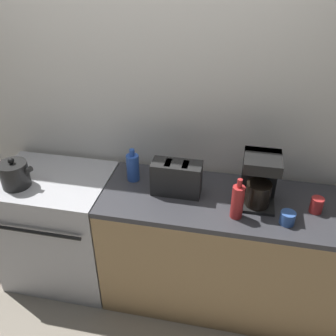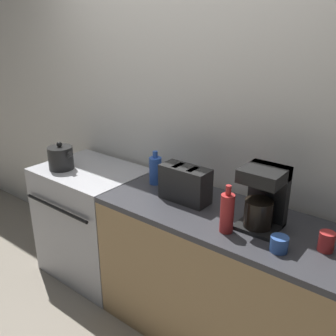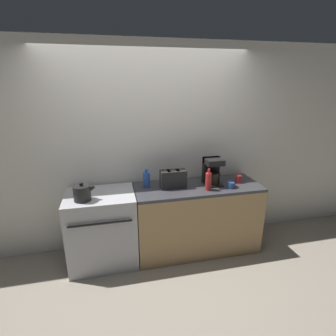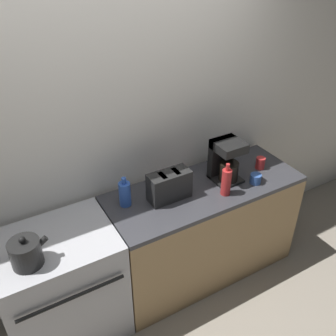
# 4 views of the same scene
# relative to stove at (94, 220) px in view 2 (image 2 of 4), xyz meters

# --- Properties ---
(ground_plane) EXTENTS (12.00, 12.00, 0.00)m
(ground_plane) POSITION_rel_stove_xyz_m (0.63, -0.30, -0.46)
(ground_plane) COLOR gray
(wall_back) EXTENTS (8.00, 0.05, 2.60)m
(wall_back) POSITION_rel_stove_xyz_m (0.63, 0.36, 0.84)
(wall_back) COLOR silver
(wall_back) RESTS_ON ground_plane
(stove) EXTENTS (0.79, 0.64, 0.89)m
(stove) POSITION_rel_stove_xyz_m (0.00, 0.00, 0.00)
(stove) COLOR #B7B7BC
(stove) RESTS_ON ground_plane
(counter_block) EXTENTS (1.57, 0.61, 0.89)m
(counter_block) POSITION_rel_stove_xyz_m (1.19, 0.00, -0.01)
(counter_block) COLOR tan
(counter_block) RESTS_ON ground_plane
(kettle) EXTENTS (0.23, 0.19, 0.21)m
(kettle) POSITION_rel_stove_xyz_m (-0.17, -0.12, 0.52)
(kettle) COLOR black
(kettle) RESTS_ON stove
(toaster) EXTENTS (0.31, 0.14, 0.22)m
(toaster) POSITION_rel_stove_xyz_m (0.88, 0.02, 0.55)
(toaster) COLOR black
(toaster) RESTS_ON counter_block
(coffee_maker) EXTENTS (0.21, 0.22, 0.34)m
(coffee_maker) POSITION_rel_stove_xyz_m (1.38, 0.02, 0.61)
(coffee_maker) COLOR black
(coffee_maker) RESTS_ON counter_block
(bottle_blue) EXTENTS (0.08, 0.08, 0.23)m
(bottle_blue) POSITION_rel_stove_xyz_m (0.56, 0.11, 0.53)
(bottle_blue) COLOR #2D56B7
(bottle_blue) RESTS_ON counter_block
(bottle_red) EXTENTS (0.07, 0.07, 0.26)m
(bottle_red) POSITION_rel_stove_xyz_m (1.26, -0.15, 0.55)
(bottle_red) COLOR #B72828
(bottle_red) RESTS_ON counter_block
(cup_blue) EXTENTS (0.09, 0.09, 0.08)m
(cup_blue) POSITION_rel_stove_xyz_m (1.56, -0.15, 0.47)
(cup_blue) COLOR #3860B2
(cup_blue) RESTS_ON counter_block
(cup_red) EXTENTS (0.07, 0.07, 0.10)m
(cup_red) POSITION_rel_stove_xyz_m (1.73, -0.01, 0.48)
(cup_red) COLOR red
(cup_red) RESTS_ON counter_block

